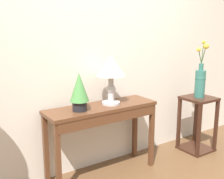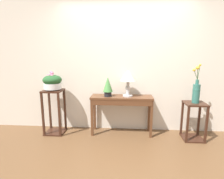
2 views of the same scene
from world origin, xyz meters
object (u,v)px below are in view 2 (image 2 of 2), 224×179
console_table (122,103)px  pedestal_stand_left (54,112)px  flower_vase_tall_right (196,91)px  table_lamp (128,78)px  planter_bowl_wide_left (52,82)px  pedestal_stand_right (194,121)px  potted_plant_on_console (108,86)px

console_table → pedestal_stand_left: (-1.30, -0.05, -0.20)m
console_table → flower_vase_tall_right: 1.33m
pedestal_stand_left → flower_vase_tall_right: (2.59, -0.08, 0.47)m
table_lamp → flower_vase_tall_right: size_ratio=0.73×
table_lamp → planter_bowl_wide_left: table_lamp is taller
pedestal_stand_right → flower_vase_tall_right: bearing=-129.6°
potted_plant_on_console → pedestal_stand_left: potted_plant_on_console is taller
console_table → table_lamp: table_lamp is taller
flower_vase_tall_right → pedestal_stand_left: bearing=178.3°
potted_plant_on_console → pedestal_stand_right: size_ratio=0.53×
console_table → pedestal_stand_right: (1.30, -0.12, -0.29)m
console_table → flower_vase_tall_right: bearing=-5.5°
pedestal_stand_left → flower_vase_tall_right: flower_vase_tall_right is taller
potted_plant_on_console → planter_bowl_wide_left: planter_bowl_wide_left is taller
pedestal_stand_left → planter_bowl_wide_left: size_ratio=2.46×
potted_plant_on_console → planter_bowl_wide_left: (-1.04, -0.04, 0.07)m
table_lamp → planter_bowl_wide_left: bearing=-177.2°
pedestal_stand_right → table_lamp: bearing=173.0°
potted_plant_on_console → flower_vase_tall_right: (1.56, -0.12, -0.04)m
potted_plant_on_console → planter_bowl_wide_left: size_ratio=1.04×
table_lamp → planter_bowl_wide_left: (-1.41, -0.07, -0.09)m
planter_bowl_wide_left → flower_vase_tall_right: flower_vase_tall_right is taller
potted_plant_on_console → pedestal_stand_left: (-1.04, -0.04, -0.51)m
pedestal_stand_right → pedestal_stand_left: bearing=178.3°
pedestal_stand_left → planter_bowl_wide_left: 0.58m
pedestal_stand_left → pedestal_stand_right: 2.60m
console_table → flower_vase_tall_right: (1.30, -0.13, 0.28)m
flower_vase_tall_right → console_table: bearing=174.5°
table_lamp → pedestal_stand_right: (1.19, -0.14, -0.76)m
table_lamp → pedestal_stand_left: (-1.41, -0.07, -0.67)m
pedestal_stand_right → potted_plant_on_console: bearing=175.8°
pedestal_stand_left → flower_vase_tall_right: size_ratio=1.27×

